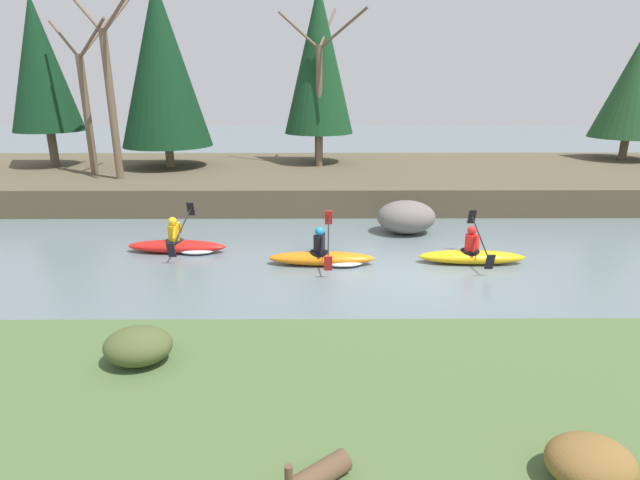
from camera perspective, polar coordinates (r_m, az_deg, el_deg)
The scene contains 16 objects.
ground_plane at distance 12.35m, azimuth 9.76°, elevation -3.99°, with size 90.00×90.00×0.00m, color slate.
riverbank_near at distance 6.51m, azimuth 20.98°, elevation -23.81°, with size 44.00×6.58×0.58m.
riverbank_far at distance 21.93m, azimuth 5.34°, elevation 6.97°, with size 44.00×9.64×0.98m.
conifer_tree_far_left at distance 24.88m, azimuth -29.38°, elevation 17.07°, with size 2.87×2.87×6.97m.
conifer_tree_left at distance 22.71m, azimuth -17.66°, elevation 18.51°, with size 3.76×3.76×7.50m.
conifer_tree_mid_left at distance 22.92m, azimuth -0.14°, elevation 19.87°, with size 3.06×3.06×7.56m.
conifer_tree_centre at distance 27.99m, azimuth 32.30°, elevation 14.52°, with size 3.39×3.39×5.57m.
bare_tree_upstream at distance 21.99m, azimuth -25.12°, elevation 14.23°, with size 3.34×3.30×6.03m.
bare_tree_mid_upstream at distance 20.41m, azimuth -22.77°, elevation 15.79°, with size 3.89×3.85×7.09m.
bare_tree_mid_downstream at distance 21.97m, azimuth -0.03°, elevation 16.55°, with size 3.65×3.61×6.64m.
shrub_clump_nearest at distance 7.81m, azimuth -20.07°, elevation -11.28°, with size 0.98×0.82×0.53m.
shrub_clump_second at distance 6.13m, azimuth 28.50°, elevation -21.45°, with size 0.89×0.74×0.48m.
kayaker_lead at distance 13.48m, azimuth 17.04°, elevation -1.66°, with size 2.78×2.07×1.20m.
kayaker_middle at distance 12.81m, azimuth 0.67°, elevation -1.99°, with size 2.78×2.07×1.20m.
kayaker_trailing at distance 14.25m, azimuth -15.63°, elevation -0.61°, with size 2.78×2.07×1.20m.
boulder_midstream at distance 15.68m, azimuth 9.81°, elevation 2.61°, with size 1.80×1.41×1.02m.
Camera 1 is at (-2.16, -11.31, 4.47)m, focal length 28.00 mm.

